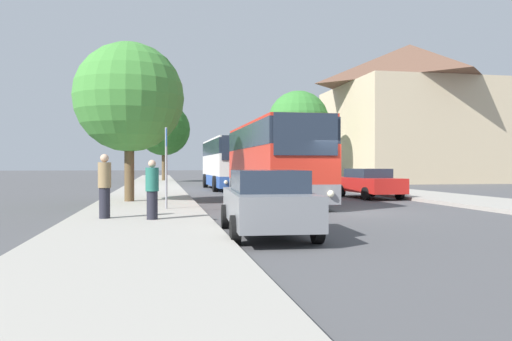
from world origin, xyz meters
name	(u,v)px	position (x,y,z in m)	size (l,w,h in m)	color
ground_plane	(344,211)	(0.00, 0.00, 0.00)	(300.00, 300.00, 0.00)	#4C4C4F
sidewalk_left	(142,213)	(-7.00, 0.00, 0.07)	(4.00, 120.00, 0.15)	#A39E93
building_right_background	(410,113)	(18.31, 29.65, 6.91)	(14.17, 14.78, 13.82)	#C6B28E
bus_front	(273,161)	(-1.53, 4.59, 1.84)	(2.84, 10.24, 3.45)	gray
bus_middle	(228,163)	(-1.87, 16.91, 1.82)	(2.85, 10.19, 3.41)	#2D519E
parked_car_left_curb	(267,201)	(-3.98, -5.41, 0.80)	(2.12, 4.56, 1.53)	slate
parked_car_right_near	(369,183)	(3.81, 6.55, 0.78)	(2.12, 4.59, 1.47)	red
parked_car_right_far	(274,175)	(3.89, 28.10, 0.77)	(2.13, 4.71, 1.48)	#236B38
bus_stop_sign	(166,159)	(-6.22, 0.57, 1.87)	(0.08, 0.45, 2.79)	gray
pedestrian_waiting_near	(105,186)	(-7.95, -2.26, 1.06)	(0.36, 0.36, 1.80)	#23232D
pedestrian_waiting_far	(152,190)	(-6.64, -2.79, 0.97)	(0.36, 0.36, 1.64)	#23232D
tree_left_near	(129,98)	(-7.68, 4.51, 4.44)	(4.52, 4.52, 6.57)	brown
tree_left_far	(164,129)	(-6.05, 33.43, 5.21)	(5.21, 5.21, 7.68)	brown
tree_right_near	(298,121)	(6.02, 27.25, 5.65)	(5.58, 5.58, 8.30)	#47331E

